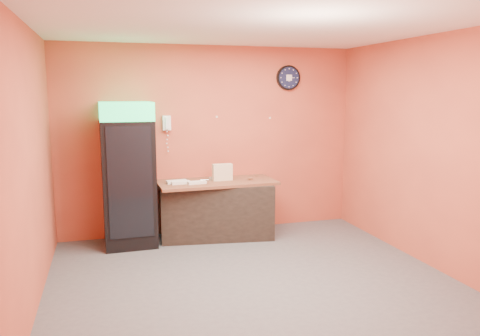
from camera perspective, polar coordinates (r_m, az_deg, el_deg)
name	(u,v)px	position (r m, az deg, el deg)	size (l,w,h in m)	color
floor	(250,278)	(5.54, 1.22, -13.26)	(4.50, 4.50, 0.00)	#47474C
back_wall	(210,140)	(7.08, -3.62, 3.41)	(4.50, 0.02, 2.80)	#CC5639
left_wall	(30,167)	(4.98, -24.25, 0.11)	(0.02, 4.00, 2.80)	#CC5639
right_wall	(423,151)	(6.22, 21.46, 1.97)	(0.02, 4.00, 2.80)	#CC5639
ceiling	(251,27)	(5.16, 1.34, 16.82)	(4.50, 4.00, 0.02)	white
beverage_cooler	(128,177)	(6.59, -13.44, -1.04)	(0.71, 0.72, 1.99)	black
prep_counter	(217,210)	(6.92, -2.85, -5.14)	(1.60, 0.71, 0.80)	black
wall_clock	(288,78)	(7.39, 5.92, 10.89)	(0.38, 0.06, 0.38)	black
wall_phone	(167,123)	(6.89, -8.92, 5.44)	(0.12, 0.10, 0.21)	white
butcher_paper	(217,182)	(6.83, -2.88, -1.73)	(1.70, 0.79, 0.04)	brown
sub_roll_stack	(222,172)	(6.82, -2.16, -0.52)	(0.29, 0.11, 0.24)	beige
wrapped_sandwich_left	(181,183)	(6.63, -7.23, -1.77)	(0.27, 0.10, 0.04)	white
wrapped_sandwich_mid	(197,183)	(6.61, -5.29, -1.77)	(0.26, 0.10, 0.04)	white
wrapped_sandwich_right	(177,182)	(6.70, -7.72, -1.67)	(0.29, 0.11, 0.04)	white
kitchen_tool	(210,178)	(6.85, -3.67, -1.27)	(0.06, 0.06, 0.06)	silver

